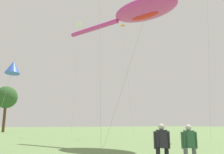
{
  "coord_description": "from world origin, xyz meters",
  "views": [
    {
      "loc": [
        -9.6,
        -3.4,
        1.66
      ],
      "look_at": [
        -1.46,
        10.32,
        4.9
      ],
      "focal_mm": 37.44,
      "sensor_mm": 36.0,
      "label": 1
    }
  ],
  "objects": [
    {
      "name": "person_brown_coat",
      "position": [
        -3.75,
        3.02,
        0.97
      ],
      "size": [
        0.58,
        0.49,
        1.68
      ],
      "rotation": [
        0.0,
        0.0,
        1.23
      ],
      "color": "black",
      "rests_on": "ground"
    },
    {
      "name": "tree_shrub_far",
      "position": [
        -3.55,
        52.54,
        7.43
      ],
      "size": [
        4.83,
        4.83,
        9.93
      ],
      "color": "#513823",
      "rests_on": "ground"
    },
    {
      "name": "small_kite_streamer_purple",
      "position": [
        -7.17,
        16.23,
        6.13
      ],
      "size": [
        1.8,
        2.1,
        6.71
      ],
      "rotation": [
        0.0,
        0.0,
        -0.5
      ],
      "color": "blue",
      "rests_on": "ground"
    },
    {
      "name": "small_kite_stunt_black",
      "position": [
        7.09,
        21.66,
        14.28
      ],
      "size": [
        2.18,
        0.89,
        15.12
      ],
      "rotation": [
        0.0,
        0.0,
        -0.87
      ],
      "color": "orange",
      "rests_on": "ground"
    },
    {
      "name": "small_kite_diamond_red",
      "position": [
        3.17,
        28.16,
        15.5
      ],
      "size": [
        1.93,
        2.24,
        17.18
      ],
      "rotation": [
        0.0,
        0.0,
        1.92
      ],
      "color": "white",
      "rests_on": "ground"
    },
    {
      "name": "person_redhead_woman",
      "position": [
        -2.78,
        2.65,
        0.95
      ],
      "size": [
        0.54,
        0.49,
        1.65
      ],
      "rotation": [
        0.0,
        0.0,
        1.12
      ],
      "color": "slate",
      "rests_on": "ground"
    },
    {
      "name": "big_show_kite",
      "position": [
        2.04,
        11.16,
        11.17
      ],
      "size": [
        6.14,
        11.43,
        11.82
      ],
      "rotation": [
        0.0,
        0.0,
        -1.18
      ],
      "color": "#CC3899",
      "rests_on": "ground"
    }
  ]
}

